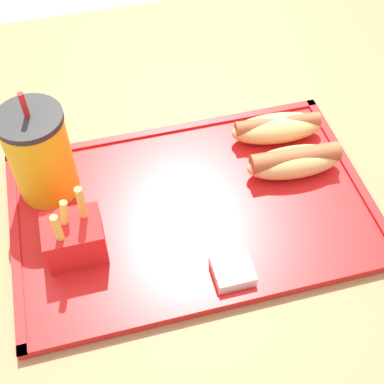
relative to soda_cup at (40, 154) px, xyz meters
name	(u,v)px	position (x,y,z in m)	size (l,w,h in m)	color
dining_table	(190,320)	(0.18, -0.07, -0.45)	(1.16, 0.98, 0.74)	olive
food_tray	(192,208)	(0.18, -0.08, -0.07)	(0.48, 0.31, 0.01)	red
soda_cup	(40,154)	(0.00, 0.00, 0.00)	(0.08, 0.08, 0.17)	gold
hot_dog_far	(277,128)	(0.33, 0.01, -0.05)	(0.14, 0.06, 0.04)	tan
hot_dog_near	(295,161)	(0.33, -0.06, -0.05)	(0.14, 0.06, 0.04)	tan
fries_carton	(74,237)	(0.02, -0.11, -0.04)	(0.07, 0.06, 0.11)	red
sauce_cup_mayo	(233,270)	(0.20, -0.19, -0.06)	(0.05, 0.05, 0.02)	silver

